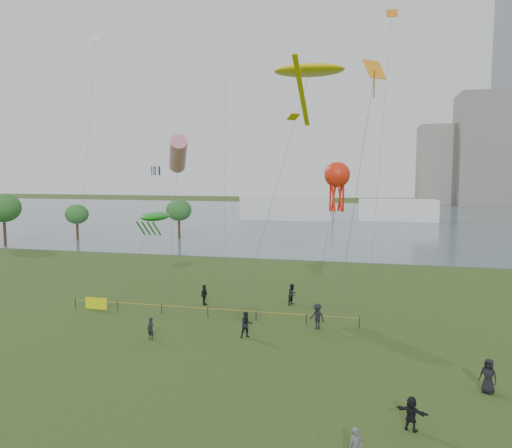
% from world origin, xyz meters
% --- Properties ---
extents(ground_plane, '(400.00, 400.00, 0.00)m').
position_xyz_m(ground_plane, '(0.00, 0.00, 0.00)').
color(ground_plane, '#223811').
extents(lake, '(400.00, 120.00, 0.08)m').
position_xyz_m(lake, '(0.00, 100.00, 0.02)').
color(lake, '#4F646C').
rests_on(lake, ground_plane).
extents(building_mid, '(20.00, 20.00, 38.00)m').
position_xyz_m(building_mid, '(46.00, 162.00, 19.00)').
color(building_mid, slate).
rests_on(building_mid, ground_plane).
extents(building_low, '(16.00, 18.00, 28.00)m').
position_xyz_m(building_low, '(32.00, 168.00, 14.00)').
color(building_low, gray).
rests_on(building_low, ground_plane).
extents(pavilion_left, '(22.00, 8.00, 6.00)m').
position_xyz_m(pavilion_left, '(-12.00, 95.00, 3.00)').
color(pavilion_left, silver).
rests_on(pavilion_left, ground_plane).
extents(pavilion_right, '(18.00, 7.00, 5.00)m').
position_xyz_m(pavilion_right, '(14.00, 98.00, 2.50)').
color(pavilion_right, white).
rests_on(pavilion_right, ground_plane).
extents(trees, '(28.37, 19.02, 8.28)m').
position_xyz_m(trees, '(-39.73, 48.04, 5.40)').
color(trees, '#352418').
rests_on(trees, ground_plane).
extents(fence, '(24.07, 0.07, 1.05)m').
position_xyz_m(fence, '(-10.77, 12.79, 0.55)').
color(fence, black).
rests_on(fence, ground_plane).
extents(kite_flyer, '(0.68, 0.53, 1.65)m').
position_xyz_m(kite_flyer, '(7.67, -5.36, 0.83)').
color(kite_flyer, '#5A5C61').
rests_on(kite_flyer, ground_plane).
extents(spectator_a, '(1.14, 1.07, 1.87)m').
position_xyz_m(spectator_a, '(-0.40, 8.77, 0.93)').
color(spectator_a, black).
rests_on(spectator_a, ground_plane).
extents(spectator_b, '(1.44, 1.22, 1.93)m').
position_xyz_m(spectator_b, '(4.27, 11.86, 0.97)').
color(spectator_b, black).
rests_on(spectator_b, ground_plane).
extents(spectator_c, '(0.56, 1.12, 1.83)m').
position_xyz_m(spectator_c, '(-6.16, 16.31, 0.92)').
color(spectator_c, black).
rests_on(spectator_c, ground_plane).
extents(spectator_d, '(1.09, 0.99, 1.87)m').
position_xyz_m(spectator_d, '(14.30, 3.11, 0.93)').
color(spectator_d, black).
rests_on(spectator_d, ground_plane).
extents(spectator_e, '(1.55, 0.97, 1.59)m').
position_xyz_m(spectator_e, '(10.03, -1.85, 0.80)').
color(spectator_e, black).
rests_on(spectator_e, ground_plane).
extents(spectator_f, '(0.67, 0.56, 1.56)m').
position_xyz_m(spectator_f, '(-6.86, 6.87, 0.78)').
color(spectator_f, black).
rests_on(spectator_f, ground_plane).
extents(spectator_g, '(1.02, 1.12, 1.87)m').
position_xyz_m(spectator_g, '(1.40, 18.15, 0.94)').
color(spectator_g, black).
rests_on(spectator_g, ground_plane).
extents(kite_stingray, '(7.61, 10.27, 20.29)m').
position_xyz_m(kite_stingray, '(2.85, 16.51, 19.79)').
color(kite_stingray, '#3F3F42').
extents(kite_windsock, '(4.15, 8.44, 15.23)m').
position_xyz_m(kite_windsock, '(-10.45, 21.33, 13.39)').
color(kite_windsock, '#3F3F42').
extents(kite_creature, '(2.48, 8.27, 7.77)m').
position_xyz_m(kite_creature, '(-12.67, 20.66, 7.31)').
color(kite_creature, '#3F3F42').
extents(kite_octopus, '(2.46, 5.98, 12.50)m').
position_xyz_m(kite_octopus, '(5.34, 15.12, 11.39)').
color(kite_octopus, '#3F3F42').
extents(kite_delta, '(2.73, 10.87, 18.35)m').
position_xyz_m(kite_delta, '(7.90, 5.90, 16.71)').
color(kite_delta, '#3F3F42').
extents(small_kites, '(30.30, 4.88, 6.89)m').
position_xyz_m(small_kites, '(-5.46, 21.53, 26.93)').
color(small_kites, white).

